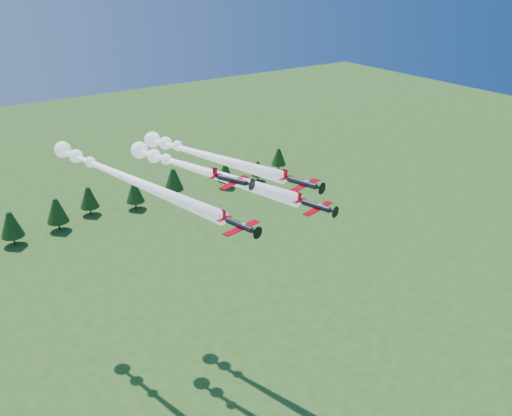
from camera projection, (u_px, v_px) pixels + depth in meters
ground at (267, 404)px, 119.44m from camera, size 600.00×600.00×0.00m
plane_lead at (196, 168)px, 112.94m from camera, size 18.07×50.51×3.70m
plane_left at (120, 175)px, 113.90m from camera, size 17.49×60.80×3.70m
plane_right at (201, 154)px, 121.76m from camera, size 17.70×47.07×3.70m
plane_slot at (233, 180)px, 103.60m from camera, size 7.81×8.80×2.80m
treeline at (67, 208)px, 195.17m from camera, size 171.62×15.97×11.61m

